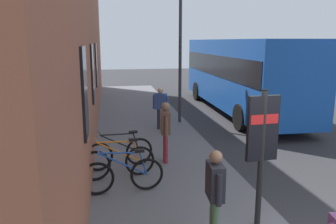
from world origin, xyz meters
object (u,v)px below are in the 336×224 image
(transit_info_sign, at_px, (262,137))
(pedestrian_crossing_street, at_px, (215,187))
(street_lamp, at_px, (180,42))
(bicycle_far_end, at_px, (118,162))
(pedestrian_by_facade, at_px, (160,104))
(city_bus, at_px, (240,71))
(pedestrian_near_bus, at_px, (165,126))
(bicycle_nearest_sign, at_px, (120,153))
(bicycle_end_of_row, at_px, (123,175))

(transit_info_sign, distance_m, pedestrian_crossing_street, 1.17)
(transit_info_sign, bearing_deg, street_lamp, -2.05)
(bicycle_far_end, bearing_deg, pedestrian_by_facade, -21.47)
(city_bus, relative_size, pedestrian_near_bus, 6.52)
(pedestrian_near_bus, xyz_separation_m, pedestrian_crossing_street, (-3.71, -0.14, -0.05))
(pedestrian_crossing_street, distance_m, street_lamp, 8.45)
(pedestrian_near_bus, bearing_deg, bicycle_far_end, 123.67)
(bicycle_far_end, distance_m, bicycle_nearest_sign, 0.65)
(transit_info_sign, xyz_separation_m, pedestrian_near_bus, (3.37, 1.05, -0.61))
(street_lamp, bearing_deg, bicycle_nearest_sign, 150.93)
(bicycle_end_of_row, height_order, pedestrian_by_facade, pedestrian_by_facade)
(street_lamp, bearing_deg, city_bus, -57.84)
(street_lamp, bearing_deg, transit_info_sign, 177.95)
(transit_info_sign, xyz_separation_m, pedestrian_by_facade, (6.78, 0.65, -0.67))
(pedestrian_near_bus, bearing_deg, bicycle_nearest_sign, 99.18)
(city_bus, bearing_deg, bicycle_end_of_row, 144.22)
(transit_info_sign, distance_m, pedestrian_near_bus, 3.58)
(transit_info_sign, relative_size, pedestrian_by_facade, 1.58)
(bicycle_far_end, relative_size, street_lamp, 0.33)
(pedestrian_near_bus, bearing_deg, pedestrian_by_facade, -6.80)
(bicycle_end_of_row, height_order, transit_info_sign, transit_info_sign)
(pedestrian_near_bus, bearing_deg, city_bus, -35.70)
(bicycle_nearest_sign, relative_size, pedestrian_crossing_street, 1.13)
(street_lamp, bearing_deg, pedestrian_near_bus, 163.08)
(bicycle_end_of_row, distance_m, transit_info_sign, 3.08)
(bicycle_end_of_row, bearing_deg, transit_info_sign, -127.40)
(bicycle_nearest_sign, distance_m, city_bus, 8.95)
(bicycle_end_of_row, bearing_deg, pedestrian_crossing_street, -146.82)
(pedestrian_by_facade, xyz_separation_m, pedestrian_crossing_street, (-7.12, 0.26, 0.01))
(pedestrian_near_bus, height_order, street_lamp, street_lamp)
(pedestrian_crossing_street, bearing_deg, pedestrian_near_bus, 2.24)
(bicycle_far_end, relative_size, pedestrian_by_facade, 1.16)
(pedestrian_near_bus, relative_size, street_lamp, 0.31)
(pedestrian_crossing_street, height_order, street_lamp, street_lamp)
(bicycle_far_end, height_order, city_bus, city_bus)
(bicycle_end_of_row, xyz_separation_m, transit_info_sign, (-1.72, -2.25, 1.21))
(bicycle_end_of_row, relative_size, pedestrian_crossing_street, 1.15)
(street_lamp, bearing_deg, bicycle_end_of_row, 157.19)
(city_bus, bearing_deg, bicycle_far_end, 141.02)
(pedestrian_crossing_street, relative_size, street_lamp, 0.29)
(bicycle_nearest_sign, bearing_deg, pedestrian_crossing_street, -158.94)
(transit_info_sign, relative_size, street_lamp, 0.45)
(bicycle_end_of_row, height_order, city_bus, city_bus)
(transit_info_sign, height_order, city_bus, city_bus)
(pedestrian_near_bus, height_order, pedestrian_crossing_street, pedestrian_near_bus)
(bicycle_nearest_sign, relative_size, pedestrian_by_facade, 1.14)
(bicycle_far_end, bearing_deg, city_bus, -38.98)
(bicycle_far_end, distance_m, pedestrian_near_bus, 1.64)
(city_bus, xyz_separation_m, pedestrian_by_facade, (-3.03, 4.22, -0.87))
(bicycle_far_end, height_order, transit_info_sign, transit_info_sign)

